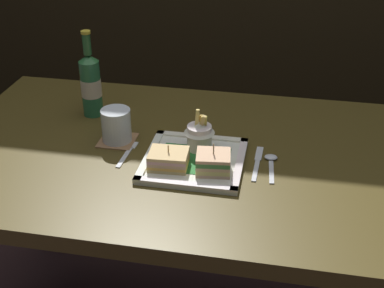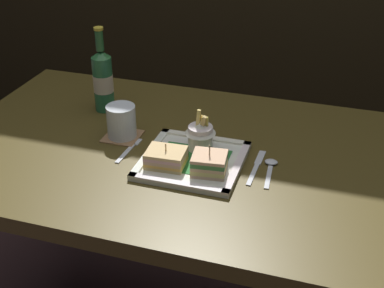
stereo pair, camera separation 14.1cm
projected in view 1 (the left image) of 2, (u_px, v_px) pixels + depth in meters
The scene contains 11 objects.
dining_table at pixel (190, 178), 1.50m from camera, with size 1.40×0.82×0.74m.
square_plate at pixel (194, 161), 1.40m from camera, with size 0.26×0.26×0.02m.
sandwich_half_left at pixel (169, 159), 1.36m from camera, with size 0.10×0.09×0.06m.
sandwich_half_right at pixel (213, 162), 1.34m from camera, with size 0.09×0.09×0.08m.
fries_cup at pixel (199, 134), 1.42m from camera, with size 0.08×0.08×0.12m.
beer_bottle at pixel (91, 84), 1.61m from camera, with size 0.06×0.06×0.27m.
drink_coaster at pixel (118, 140), 1.51m from camera, with size 0.10×0.10×0.00m, color #A1734A.
water_glass at pixel (116, 127), 1.49m from camera, with size 0.08×0.08×0.09m.
fork at pixel (128, 152), 1.45m from camera, with size 0.03×0.14×0.00m.
knife at pixel (257, 162), 1.41m from camera, with size 0.02×0.17×0.00m.
spoon at pixel (271, 161), 1.41m from camera, with size 0.04×0.14×0.01m.
Camera 1 is at (0.24, -1.23, 1.48)m, focal length 49.64 mm.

